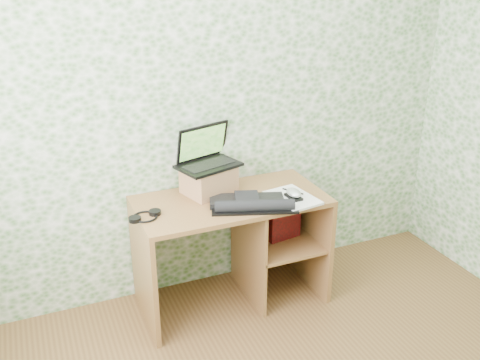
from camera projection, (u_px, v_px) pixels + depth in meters
name	position (u px, v px, depth m)	size (l,w,h in m)	color
wall_back	(212.00, 102.00, 3.41)	(3.50, 3.50, 0.00)	silver
desk	(240.00, 232.00, 3.52)	(1.20, 0.60, 0.75)	brown
riser	(209.00, 180.00, 3.42)	(0.30, 0.25, 0.18)	#A16E48
laptop	(206.00, 156.00, 3.39)	(0.44, 0.37, 0.25)	black
keyboard	(250.00, 203.00, 3.24)	(0.52, 0.41, 0.07)	black
headphones	(145.00, 216.00, 3.11)	(0.20, 0.19, 0.03)	black
notepad	(293.00, 198.00, 3.35)	(0.24, 0.34, 0.02)	white
mouse	(294.00, 195.00, 3.33)	(0.08, 0.13, 0.04)	silver
pen	(293.00, 191.00, 3.42)	(0.01, 0.01, 0.15)	black
red_box	(284.00, 219.00, 3.58)	(0.23, 0.07, 0.28)	maroon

